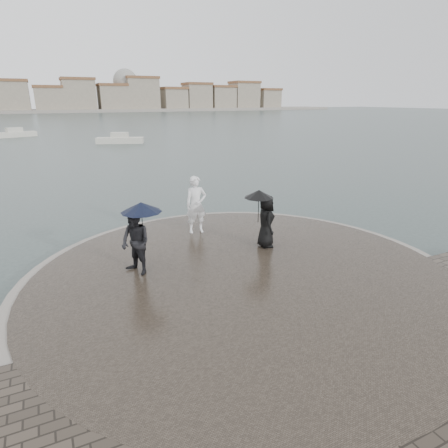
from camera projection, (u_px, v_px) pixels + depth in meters
ground at (323, 355)px, 7.82m from camera, size 400.00×400.00×0.00m
kerb_ring at (243, 279)px, 10.76m from camera, size 12.50×12.50×0.32m
quay_tip at (244, 279)px, 10.75m from camera, size 11.90×11.90×0.36m
statue at (196, 205)px, 13.67m from camera, size 0.84×0.61×2.11m
visitor_left at (137, 234)px, 10.38m from camera, size 1.35×1.24×2.04m
visitor_right at (264, 215)px, 12.31m from camera, size 1.12×1.07×1.95m
far_skyline at (30, 97)px, 140.87m from camera, size 260.00×20.00×37.00m
boats at (28, 141)px, 44.15m from camera, size 24.00×20.92×1.50m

